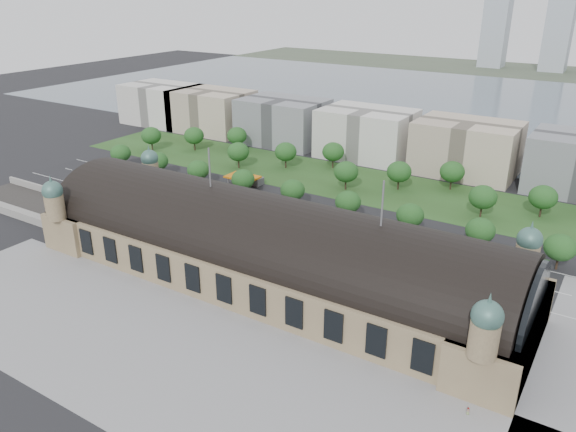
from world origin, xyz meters
The scene contains 52 objects.
ground centered at (0.00, 0.00, 0.00)m, with size 900.00×900.00×0.00m, color black.
station centered at (0.00, 0.00, 10.28)m, with size 150.00×48.40×44.30m.
track_cutting centered at (-110.00, -2.21, 0.70)m, with size 70.00×24.00×3.10m.
plaza_south centered at (10.00, -44.00, 0.00)m, with size 190.00×48.00×0.12m, color gray.
road_slab centered at (-20.00, 38.00, 0.00)m, with size 260.00×26.00×0.10m, color black.
grass_belt centered at (-15.00, 93.00, 0.00)m, with size 300.00×45.00×0.10m, color #26451B.
petrol_station centered at (-53.91, 65.28, 2.95)m, with size 14.00×13.00×5.05m.
lake centered at (0.00, 298.00, 0.00)m, with size 700.00×320.00×0.08m, color slate.
far_shore centered at (0.00, 498.00, 0.00)m, with size 700.00×120.00×0.14m, color #44513D.
far_tower_left centered at (-60.00, 508.00, 40.00)m, with size 24.00×24.00×80.00m, color #9EA8B2.
far_tower_mid centered at (0.00, 508.00, 42.50)m, with size 24.00×24.00×85.00m, color #9EA8B2.
office_0 centered at (-170.00, 133.00, 12.00)m, with size 45.00×32.00×24.00m, color silver.
office_1 centered at (-130.00, 133.00, 12.00)m, with size 45.00×32.00×24.00m, color #BDAD94.
office_2 centered at (-80.00, 133.00, 12.00)m, with size 45.00×32.00×24.00m, color gray.
office_3 centered at (-30.00, 133.00, 12.00)m, with size 45.00×32.00×24.00m, color silver.
office_4 centered at (20.00, 133.00, 12.00)m, with size 45.00×32.00×24.00m, color #BDAD94.
tree_row_0 centered at (-120.00, 53.00, 7.43)m, with size 9.60×9.60×11.52m.
tree_row_1 centered at (-96.00, 53.00, 7.43)m, with size 9.60×9.60×11.52m.
tree_row_2 centered at (-72.00, 53.00, 7.43)m, with size 9.60×9.60×11.52m.
tree_row_3 centered at (-48.00, 53.00, 7.43)m, with size 9.60×9.60×11.52m.
tree_row_4 centered at (-24.00, 53.00, 7.43)m, with size 9.60×9.60×11.52m.
tree_row_5 centered at (0.00, 53.00, 7.43)m, with size 9.60×9.60×11.52m.
tree_row_6 centered at (24.00, 53.00, 7.43)m, with size 9.60×9.60×11.52m.
tree_row_7 centered at (48.00, 53.00, 7.43)m, with size 9.60×9.60×11.52m.
tree_row_8 centered at (72.00, 53.00, 7.43)m, with size 9.60×9.60×11.52m.
tree_belt_0 centered at (-130.00, 83.00, 8.05)m, with size 10.40×10.40×12.48m.
tree_belt_1 centered at (-111.00, 95.00, 8.05)m, with size 10.40×10.40×12.48m.
tree_belt_2 centered at (-92.00, 107.00, 8.05)m, with size 10.40×10.40×12.48m.
tree_belt_3 centered at (-73.00, 83.00, 8.05)m, with size 10.40×10.40×12.48m.
tree_belt_4 centered at (-54.00, 95.00, 8.05)m, with size 10.40×10.40×12.48m.
tree_belt_5 centered at (-35.00, 107.00, 8.05)m, with size 10.40×10.40×12.48m.
tree_belt_6 centered at (-16.00, 83.00, 8.05)m, with size 10.40×10.40×12.48m.
tree_belt_7 centered at (3.00, 95.00, 8.05)m, with size 10.40×10.40×12.48m.
tree_belt_8 centered at (22.00, 107.00, 8.05)m, with size 10.40×10.40×12.48m.
tree_belt_9 centered at (41.00, 83.00, 8.05)m, with size 10.40×10.40×12.48m.
tree_belt_10 centered at (60.00, 95.00, 8.05)m, with size 10.40×10.40×12.48m.
traffic_car_1 centered at (-71.01, 47.46, 0.74)m, with size 1.57×4.50×1.48m, color gray.
traffic_car_2 centered at (-45.83, 29.73, 0.74)m, with size 2.45×5.31×1.48m, color black.
traffic_car_3 centered at (-36.75, 43.06, 0.71)m, with size 1.99×4.90×1.42m, color maroon.
traffic_car_4 centered at (-5.08, 31.57, 0.65)m, with size 1.54×3.83×1.31m, color #1C1742.
traffic_car_5 centered at (25.61, 42.15, 0.75)m, with size 1.59×4.56×1.50m, color #505156.
parked_car_0 centered at (-80.00, 25.00, 0.79)m, with size 1.67×4.79×1.58m, color black.
parked_car_1 centered at (-52.14, 21.53, 0.81)m, with size 2.70×5.86×1.63m, color maroon.
parked_car_2 centered at (-56.29, 24.54, 0.66)m, with size 1.84×4.52×1.31m, color #1B234D.
parked_car_3 centered at (-47.23, 21.00, 0.76)m, with size 1.79×4.44×1.51m, color slate.
parked_car_4 centered at (-32.10, 22.01, 0.67)m, with size 1.42×4.07×1.34m, color silver.
parked_car_5 centered at (-48.70, 25.00, 0.73)m, with size 2.43×5.27×1.46m, color gray.
parked_car_6 centered at (-44.71, 21.00, 0.80)m, with size 2.24×5.51×1.60m, color black.
bus_west centered at (-23.50, 27.00, 1.81)m, with size 3.04×13.01×3.62m, color #D04F21.
bus_mid centered at (2.17, 28.95, 1.65)m, with size 2.77×11.84×3.30m, color beige.
bus_east centered at (28.96, 27.00, 1.61)m, with size 2.71×11.57×3.22m, color #B9B7AB.
pedestrian_0 centered at (66.92, -25.14, 0.88)m, with size 0.86×0.50×1.77m, color gray.
Camera 1 is at (84.19, -121.33, 81.77)m, focal length 35.00 mm.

